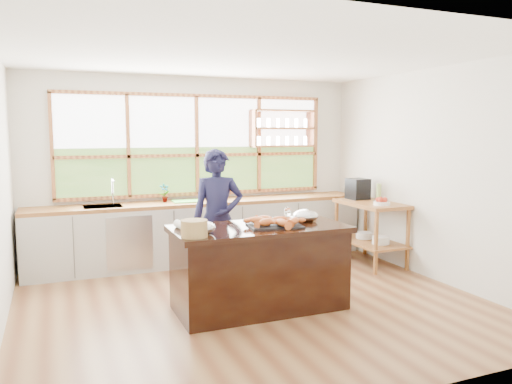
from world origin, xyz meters
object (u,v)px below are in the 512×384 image
island (259,267)px  espresso_machine (358,189)px  cook (218,219)px  wicker_basket (194,229)px

island → espresso_machine: espresso_machine is taller
cook → wicker_basket: 1.29m
island → cook: 0.97m
wicker_basket → cook: bearing=62.2°
cook → island: bearing=-65.5°
espresso_machine → wicker_basket: bearing=-152.8°
espresso_machine → cook: bearing=-169.0°
island → wicker_basket: 0.98m
island → cook: (-0.18, 0.86, 0.39)m
cook → espresso_machine: cook is taller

